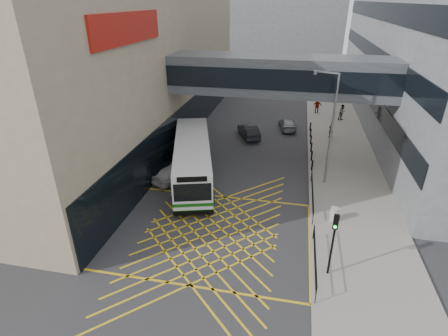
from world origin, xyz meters
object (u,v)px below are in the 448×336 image
Objects in this scene: car_silver at (287,124)px; traffic_light at (334,236)px; bus at (193,159)px; car_white at (174,173)px; car_dark at (249,131)px; pedestrian_c at (317,106)px; pedestrian_b at (342,112)px; pedestrian_a at (331,129)px; litter_bin at (334,214)px; street_lamp at (330,123)px.

car_silver is 1.06× the size of traffic_light.
bus is 1.84m from car_white.
pedestrian_c is (7.21, 9.67, 0.36)m from car_dark.
traffic_light is at bearing 167.35° from car_white.
pedestrian_a is at bearing -146.73° from pedestrian_b.
pedestrian_b is (10.00, 7.47, 0.38)m from car_dark.
pedestrian_b reaches higher than car_silver.
bus is 2.82× the size of car_white.
pedestrian_a is (4.51, -2.02, 0.38)m from car_silver.
traffic_light is 5.59m from litter_bin.
car_silver is at bearing 46.45° from bus.
car_dark is at bearing -87.54° from car_white.
car_silver is (8.26, 14.13, -0.05)m from car_white.
pedestrian_a is at bearing 87.17° from litter_bin.
pedestrian_a reaches higher than litter_bin.
traffic_light reaches higher than car_silver.
bus is at bearing 50.11° from car_dark.
car_dark is 12.07m from pedestrian_c.
pedestrian_c is at bearing -94.87° from car_white.
litter_bin is (7.58, -14.26, -0.07)m from car_dark.
traffic_light is at bearing -71.12° from street_lamp.
pedestrian_b is (3.08, 26.91, -1.52)m from traffic_light.
street_lamp is 4.69× the size of pedestrian_c.
pedestrian_b reaches higher than pedestrian_c.
pedestrian_c is at bearing 100.24° from traffic_light.
pedestrian_a is 0.94× the size of pedestrian_c.
pedestrian_b is (14.42, 18.24, 0.41)m from car_white.
car_dark is 12.18m from street_lamp.
litter_bin is at bearing 92.21° from car_silver.
car_dark is at bearing 175.07° from pedestrian_b.
pedestrian_c reaches higher than pedestrian_a.
bus is at bearing -168.22° from pedestrian_b.
litter_bin is 15.62m from pedestrian_a.
traffic_light is 20.89m from pedestrian_a.
litter_bin is (0.50, -5.31, -4.33)m from street_lamp.
car_dark is 4.82× the size of litter_bin.
bus is at bearing 53.19° from car_silver.
bus reaches higher than pedestrian_b.
car_dark is 20.73m from traffic_light.
car_white is 12.49m from litter_bin.
bus is at bearing 65.75° from pedestrian_c.
car_silver is 7.18m from pedestrian_c.
street_lamp is 9.14× the size of litter_bin.
traffic_light is at bearing -97.23° from litter_bin.
car_dark is at bearing 117.98° from litter_bin.
car_dark is 0.53× the size of street_lamp.
pedestrian_c is (-2.78, 2.21, -0.02)m from pedestrian_b.
street_lamp is (3.24, -12.30, 4.33)m from car_silver.
traffic_light reaches higher than pedestrian_b.
street_lamp is at bearing 99.94° from traffic_light.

